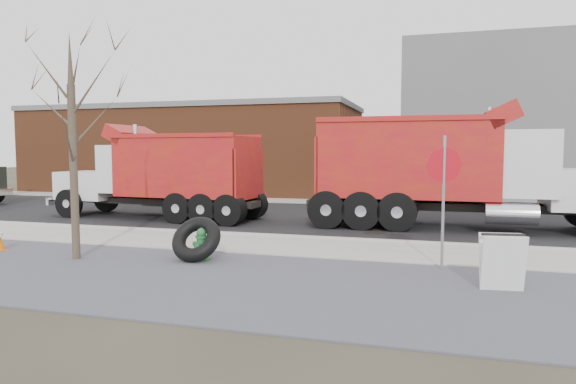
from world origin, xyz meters
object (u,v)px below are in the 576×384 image
(stop_sign, at_px, (444,179))
(fire_hydrant, at_px, (201,246))
(dump_truck_red_a, at_px, (450,167))
(dump_truck_red_b, at_px, (164,172))
(sandwich_board, at_px, (502,262))
(truck_tire, at_px, (196,239))

(stop_sign, bearing_deg, fire_hydrant, -172.44)
(stop_sign, height_order, dump_truck_red_a, dump_truck_red_a)
(fire_hydrant, bearing_deg, dump_truck_red_b, 132.40)
(dump_truck_red_a, relative_size, dump_truck_red_b, 1.21)
(sandwich_board, bearing_deg, dump_truck_red_b, 139.02)
(sandwich_board, xyz_separation_m, dump_truck_red_b, (-10.85, 7.21, 1.20))
(stop_sign, relative_size, dump_truck_red_a, 0.29)
(truck_tire, relative_size, dump_truck_red_b, 0.14)
(fire_hydrant, relative_size, stop_sign, 0.27)
(stop_sign, distance_m, dump_truck_red_b, 11.44)
(truck_tire, distance_m, sandwich_board, 6.43)
(fire_hydrant, xyz_separation_m, dump_truck_red_a, (5.52, 6.75, 1.65))
(stop_sign, relative_size, dump_truck_red_b, 0.35)
(stop_sign, bearing_deg, dump_truck_red_b, 151.40)
(fire_hydrant, distance_m, stop_sign, 5.52)
(fire_hydrant, bearing_deg, sandwich_board, -1.26)
(sandwich_board, bearing_deg, fire_hydrant, 164.73)
(sandwich_board, relative_size, dump_truck_red_b, 0.13)
(truck_tire, distance_m, dump_truck_red_a, 8.95)
(dump_truck_red_a, bearing_deg, sandwich_board, -84.53)
(fire_hydrant, distance_m, sandwich_board, 6.35)
(fire_hydrant, relative_size, dump_truck_red_b, 0.09)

